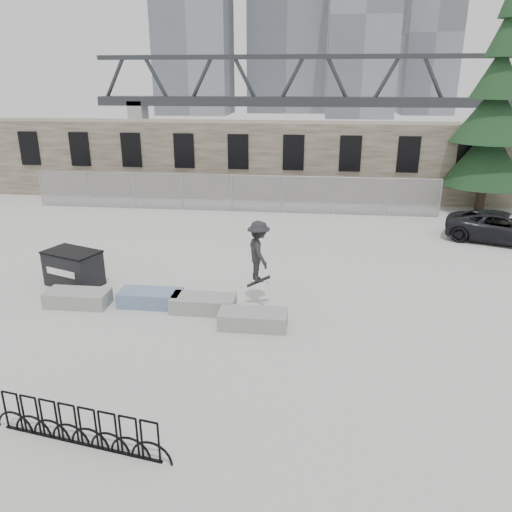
{
  "coord_description": "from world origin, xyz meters",
  "views": [
    {
      "loc": [
        4.42,
        -13.86,
        6.91
      ],
      "look_at": [
        2.59,
        1.73,
        1.3
      ],
      "focal_mm": 35.0,
      "sensor_mm": 36.0,
      "label": 1
    }
  ],
  "objects_px": {
    "suv": "(503,227)",
    "spruce_tree": "(492,122)",
    "dumpster": "(73,268)",
    "planter_offset": "(253,319)",
    "planter_center_left": "(150,297)",
    "planter_far_left": "(78,298)",
    "bike_rack": "(78,426)",
    "skateboarder": "(259,252)",
    "planter_center_right": "(203,303)"
  },
  "relations": [
    {
      "from": "suv",
      "to": "spruce_tree",
      "type": "bearing_deg",
      "value": 13.06
    },
    {
      "from": "dumpster",
      "to": "planter_offset",
      "type": "bearing_deg",
      "value": 0.37
    },
    {
      "from": "planter_center_left",
      "to": "suv",
      "type": "height_order",
      "value": "suv"
    },
    {
      "from": "suv",
      "to": "planter_far_left",
      "type": "bearing_deg",
      "value": 138.91
    },
    {
      "from": "planter_far_left",
      "to": "planter_offset",
      "type": "distance_m",
      "value": 5.84
    },
    {
      "from": "planter_center_left",
      "to": "bike_rack",
      "type": "distance_m",
      "value": 6.52
    },
    {
      "from": "planter_offset",
      "to": "spruce_tree",
      "type": "relative_size",
      "value": 0.17
    },
    {
      "from": "skateboarder",
      "to": "planter_center_left",
      "type": "bearing_deg",
      "value": 74.56
    },
    {
      "from": "bike_rack",
      "to": "spruce_tree",
      "type": "distance_m",
      "value": 25.07
    },
    {
      "from": "planter_offset",
      "to": "skateboarder",
      "type": "bearing_deg",
      "value": 90.46
    },
    {
      "from": "planter_offset",
      "to": "suv",
      "type": "distance_m",
      "value": 13.72
    },
    {
      "from": "planter_center_left",
      "to": "bike_rack",
      "type": "relative_size",
      "value": 0.5
    },
    {
      "from": "planter_offset",
      "to": "bike_rack",
      "type": "height_order",
      "value": "bike_rack"
    },
    {
      "from": "planter_center_left",
      "to": "planter_offset",
      "type": "xyz_separation_m",
      "value": [
        3.46,
        -1.11,
        0.0
      ]
    },
    {
      "from": "planter_center_right",
      "to": "planter_offset",
      "type": "relative_size",
      "value": 1.0
    },
    {
      "from": "planter_center_left",
      "to": "skateboarder",
      "type": "xyz_separation_m",
      "value": [
        3.45,
        0.45,
        1.54
      ]
    },
    {
      "from": "planter_far_left",
      "to": "dumpster",
      "type": "height_order",
      "value": "dumpster"
    },
    {
      "from": "planter_offset",
      "to": "skateboarder",
      "type": "distance_m",
      "value": 2.19
    },
    {
      "from": "planter_offset",
      "to": "planter_center_right",
      "type": "bearing_deg",
      "value": 152.5
    },
    {
      "from": "planter_offset",
      "to": "planter_far_left",
      "type": "bearing_deg",
      "value": 171.9
    },
    {
      "from": "dumpster",
      "to": "spruce_tree",
      "type": "distance_m",
      "value": 22.03
    },
    {
      "from": "planter_far_left",
      "to": "planter_center_right",
      "type": "bearing_deg",
      "value": 0.74
    },
    {
      "from": "planter_center_right",
      "to": "planter_offset",
      "type": "distance_m",
      "value": 1.9
    },
    {
      "from": "spruce_tree",
      "to": "planter_center_left",
      "type": "bearing_deg",
      "value": -135.26
    },
    {
      "from": "bike_rack",
      "to": "suv",
      "type": "distance_m",
      "value": 19.54
    },
    {
      "from": "planter_center_right",
      "to": "skateboarder",
      "type": "relative_size",
      "value": 0.93
    },
    {
      "from": "planter_far_left",
      "to": "skateboarder",
      "type": "relative_size",
      "value": 0.93
    },
    {
      "from": "planter_center_left",
      "to": "bike_rack",
      "type": "xyz_separation_m",
      "value": [
        0.65,
        -6.48,
        0.17
      ]
    },
    {
      "from": "planter_far_left",
      "to": "bike_rack",
      "type": "bearing_deg",
      "value": -64.41
    },
    {
      "from": "planter_center_right",
      "to": "planter_offset",
      "type": "bearing_deg",
      "value": -27.5
    },
    {
      "from": "suv",
      "to": "skateboarder",
      "type": "relative_size",
      "value": 2.2
    },
    {
      "from": "planter_center_right",
      "to": "skateboarder",
      "type": "xyz_separation_m",
      "value": [
        1.67,
        0.68,
        1.54
      ]
    },
    {
      "from": "planter_center_left",
      "to": "planter_far_left",
      "type": "bearing_deg",
      "value": -173.07
    },
    {
      "from": "spruce_tree",
      "to": "skateboarder",
      "type": "relative_size",
      "value": 5.32
    },
    {
      "from": "bike_rack",
      "to": "spruce_tree",
      "type": "relative_size",
      "value": 0.35
    },
    {
      "from": "bike_rack",
      "to": "skateboarder",
      "type": "distance_m",
      "value": 7.6
    },
    {
      "from": "bike_rack",
      "to": "skateboarder",
      "type": "height_order",
      "value": "skateboarder"
    },
    {
      "from": "dumpster",
      "to": "spruce_tree",
      "type": "height_order",
      "value": "spruce_tree"
    },
    {
      "from": "planter_center_left",
      "to": "planter_center_right",
      "type": "height_order",
      "value": "same"
    },
    {
      "from": "skateboarder",
      "to": "planter_center_right",
      "type": "bearing_deg",
      "value": 89.28
    },
    {
      "from": "spruce_tree",
      "to": "planter_offset",
      "type": "bearing_deg",
      "value": -125.33
    },
    {
      "from": "planter_far_left",
      "to": "spruce_tree",
      "type": "distance_m",
      "value": 22.42
    },
    {
      "from": "planter_center_left",
      "to": "dumpster",
      "type": "xyz_separation_m",
      "value": [
        -3.19,
        1.33,
        0.37
      ]
    },
    {
      "from": "spruce_tree",
      "to": "suv",
      "type": "distance_m",
      "value": 7.2
    },
    {
      "from": "planter_far_left",
      "to": "skateboarder",
      "type": "height_order",
      "value": "skateboarder"
    },
    {
      "from": "planter_center_right",
      "to": "spruce_tree",
      "type": "bearing_deg",
      "value": 49.0
    },
    {
      "from": "planter_center_left",
      "to": "planter_center_right",
      "type": "xyz_separation_m",
      "value": [
        1.78,
        -0.23,
        0.0
      ]
    },
    {
      "from": "suv",
      "to": "dumpster",
      "type": "bearing_deg",
      "value": 133.07
    },
    {
      "from": "dumpster",
      "to": "skateboarder",
      "type": "distance_m",
      "value": 6.81
    },
    {
      "from": "planter_far_left",
      "to": "planter_center_right",
      "type": "distance_m",
      "value": 4.1
    }
  ]
}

